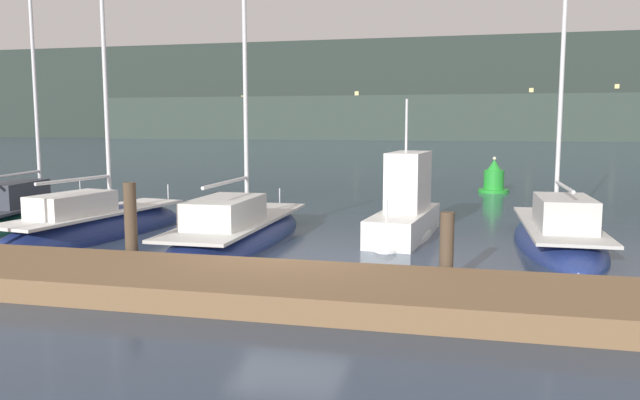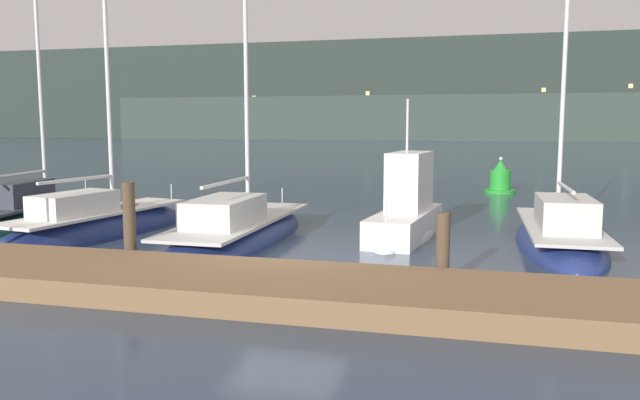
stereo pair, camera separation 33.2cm
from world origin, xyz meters
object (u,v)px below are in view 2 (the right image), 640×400
object	(u,v)px
sailboat_berth_1	(36,216)
sailboat_berth_5	(560,241)
sailboat_berth_2	(98,232)
sailboat_berth_3	(238,236)
channel_buoy	(500,180)
motorboat_berth_4	(406,221)

from	to	relation	value
sailboat_berth_1	sailboat_berth_5	bearing A→B (deg)	-0.45
sailboat_berth_2	sailboat_berth_3	bearing A→B (deg)	4.60
sailboat_berth_1	sailboat_berth_2	bearing A→B (deg)	-27.27
sailboat_berth_2	channel_buoy	distance (m)	18.72
sailboat_berth_2	sailboat_berth_3	size ratio (longest dim) A/B	1.01
sailboat_berth_2	motorboat_berth_4	xyz separation A→B (m)	(8.70, 2.04, 0.35)
sailboat_berth_1	sailboat_berth_2	world-z (taller)	sailboat_berth_2
channel_buoy	sailboat_berth_2	bearing A→B (deg)	-128.46
sailboat_berth_1	sailboat_berth_3	xyz separation A→B (m)	(7.86, -1.53, -0.04)
sailboat_berth_3	channel_buoy	xyz separation A→B (m)	(7.41, 14.31, 0.47)
sailboat_berth_3	channel_buoy	distance (m)	16.12
sailboat_berth_1	sailboat_berth_3	bearing A→B (deg)	-11.00
sailboat_berth_1	channel_buoy	size ratio (longest dim) A/B	5.93
sailboat_berth_2	sailboat_berth_3	distance (m)	4.25
sailboat_berth_3	motorboat_berth_4	world-z (taller)	sailboat_berth_3
sailboat_berth_1	channel_buoy	xyz separation A→B (m)	(15.27, 12.79, 0.43)
sailboat_berth_3	channel_buoy	size ratio (longest dim) A/B	6.24
sailboat_berth_3	sailboat_berth_1	bearing A→B (deg)	169.00
sailboat_berth_1	sailboat_berth_5	distance (m)	16.46
motorboat_berth_4	sailboat_berth_5	world-z (taller)	sailboat_berth_5
sailboat_berth_5	sailboat_berth_1	bearing A→B (deg)	179.55
sailboat_berth_2	sailboat_berth_3	world-z (taller)	sailboat_berth_3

